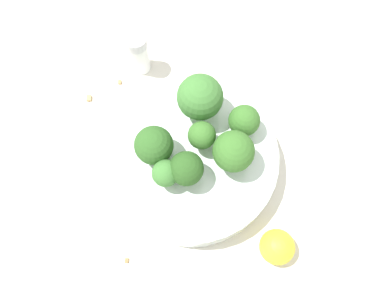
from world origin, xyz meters
TOP-DOWN VIEW (x-y plane):
  - ground_plane at (0.00, 0.00)m, footprint 3.00×3.00m
  - bowl at (0.00, 0.00)m, footprint 0.23×0.23m
  - broccoli_floret_0 at (0.03, 0.05)m, footprint 0.06×0.06m
  - broccoli_floret_1 at (0.02, 0.01)m, footprint 0.04×0.04m
  - broccoli_floret_2 at (-0.02, -0.03)m, footprint 0.04×0.04m
  - broccoli_floret_3 at (0.04, -0.03)m, footprint 0.05×0.05m
  - broccoli_floret_4 at (0.08, 0.01)m, footprint 0.04×0.04m
  - broccoli_floret_5 at (-0.04, 0.02)m, footprint 0.05×0.05m
  - broccoli_floret_6 at (-0.04, -0.02)m, footprint 0.03×0.03m
  - pepper_shaker at (-0.01, 0.18)m, footprint 0.03×0.03m
  - lemon_wedge at (0.06, -0.15)m, footprint 0.04×0.04m
  - almond_crumb_0 at (-0.11, 0.16)m, footprint 0.01×0.01m
  - almond_crumb_1 at (-0.13, -0.09)m, footprint 0.01×0.01m
  - almond_crumb_2 at (-0.05, 0.17)m, footprint 0.01×0.01m
  - almond_crumb_3 at (0.06, -0.14)m, footprint 0.01×0.01m

SIDE VIEW (x-z plane):
  - ground_plane at x=0.00m, z-range 0.00..0.00m
  - almond_crumb_1 at x=-0.13m, z-range 0.00..0.01m
  - almond_crumb_2 at x=-0.05m, z-range 0.00..0.01m
  - almond_crumb_3 at x=0.06m, z-range 0.00..0.01m
  - almond_crumb_0 at x=-0.11m, z-range 0.00..0.01m
  - lemon_wedge at x=0.06m, z-range 0.00..0.04m
  - bowl at x=0.00m, z-range 0.00..0.05m
  - pepper_shaker at x=-0.01m, z-range 0.00..0.07m
  - broccoli_floret_4 at x=0.08m, z-range 0.05..0.10m
  - broccoli_floret_6 at x=-0.04m, z-range 0.05..0.09m
  - broccoli_floret_5 at x=-0.04m, z-range 0.05..0.10m
  - broccoli_floret_1 at x=0.02m, z-range 0.05..0.10m
  - broccoli_floret_2 at x=-0.02m, z-range 0.05..0.10m
  - broccoli_floret_3 at x=0.04m, z-range 0.05..0.11m
  - broccoli_floret_0 at x=0.03m, z-range 0.05..0.12m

